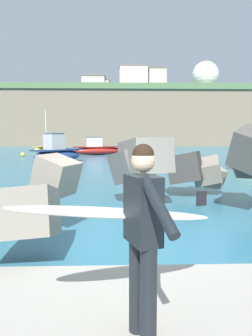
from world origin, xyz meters
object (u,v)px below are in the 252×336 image
Objects in this scene: radar_dome at (205,78)px; station_building_east at (157,82)px; station_building_west at (94,85)px; station_building_central at (133,79)px; boat_mid_left at (48,149)px; station_building_annex at (100,90)px; boat_near_centre at (57,153)px; boat_mid_right at (97,149)px; surfer_with_board at (134,225)px; mooring_buoy_inner at (23,155)px.

station_building_east is at bearing -147.07° from radar_dome.
station_building_central is at bearing -16.06° from station_building_west.
station_building_annex is (4.17, 51.47, 15.16)m from boat_mid_left.
boat_near_centre is 0.78× the size of boat_mid_right.
station_building_central reaches higher than surfer_with_board.
station_building_east is 19.62m from station_building_annex.
station_building_annex reaches higher than boat_mid_right.
boat_mid_left is 9.33m from mooring_buoy_inner.
boat_mid_left reaches higher than boat_mid_right.
boat_mid_right is 59.50m from station_building_annex.
boat_mid_left is at bearing -110.74° from station_building_central.
surfer_with_board is 76.72m from station_building_west.
mooring_buoy_inner is 0.08× the size of station_building_west.
surfer_with_board is at bearing -77.19° from boat_near_centre.
radar_dome is at bearing 73.65° from surfer_with_board.
station_building_east is at bearing 67.63° from mooring_buoy_inner.
station_building_west is (-5.96, 75.27, 13.62)m from surfer_with_board.
station_building_west is at bearing 84.92° from boat_mid_left.
boat_near_centre is 69.44m from station_building_annex.
mooring_buoy_inner is 62.88m from station_building_annex.
surfer_with_board reaches higher than mooring_buoy_inner.
boat_mid_left is 0.50× the size of radar_dome.
station_building_central is at bearing -144.22° from station_building_east.
station_building_west is 10.22m from station_building_central.
surfer_with_board is at bearing -106.35° from radar_dome.
boat_mid_left is at bearing 138.54° from boat_mid_right.
boat_near_centre is 53.85m from station_building_central.
radar_dome is 1.86× the size of station_building_west.
boat_near_centre is 10.60m from boat_mid_right.
station_building_east is (-15.38, -9.96, -2.72)m from radar_dome.
boat_mid_right is at bearing 23.85° from mooring_buoy_inner.
station_building_west is 0.85× the size of station_building_central.
station_building_west is at bearing 94.64° from boat_mid_right.
boat_near_centre is 0.43× the size of radar_dome.
surfer_with_board is at bearing -97.50° from station_building_east.
station_building_central reaches higher than station_building_west.
station_building_east reaches higher than mooring_buoy_inner.
radar_dome is 33.82m from station_building_west.
station_building_annex is (-8.93, 16.89, -0.24)m from station_building_central.
station_building_central is (9.77, -2.81, 0.97)m from station_building_west.
mooring_buoy_inner is 0.06× the size of station_building_annex.
station_building_annex reaches higher than mooring_buoy_inner.
radar_dome is at bearing 63.12° from boat_mid_right.
boat_mid_left reaches higher than mooring_buoy_inner.
station_building_west is at bearing 91.14° from boat_near_centre.
surfer_with_board is 0.38× the size of boat_mid_left.
boat_near_centre is at bearing 102.81° from surfer_with_board.
radar_dome is (30.41, 65.47, 18.08)m from boat_near_centre.
station_building_annex reaches higher than surfer_with_board.
radar_dome reaches higher than station_building_west.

